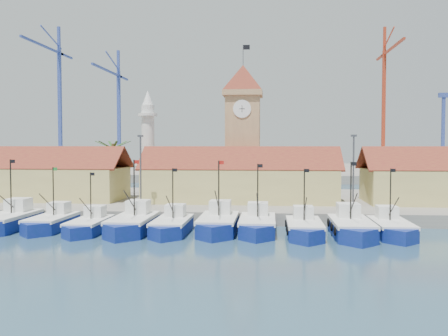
# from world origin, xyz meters

# --- Properties ---
(ground) EXTENTS (400.00, 400.00, 0.00)m
(ground) POSITION_xyz_m (0.00, 0.00, 0.00)
(ground) COLOR navy
(ground) RESTS_ON ground
(quay) EXTENTS (140.00, 32.00, 1.50)m
(quay) POSITION_xyz_m (0.00, 24.00, 0.75)
(quay) COLOR gray
(quay) RESTS_ON ground
(terminal) EXTENTS (240.00, 80.00, 2.00)m
(terminal) POSITION_xyz_m (0.00, 110.00, 1.00)
(terminal) COLOR gray
(terminal) RESTS_ON ground
(boat_0) EXTENTS (3.92, 10.75, 8.13)m
(boat_0) POSITION_xyz_m (-24.63, 3.04, 0.84)
(boat_0) COLOR navy
(boat_0) RESTS_ON ground
(boat_1) EXTENTS (3.49, 9.56, 7.23)m
(boat_1) POSITION_xyz_m (-19.78, 3.22, 0.75)
(boat_1) COLOR navy
(boat_1) RESTS_ON ground
(boat_2) EXTENTS (3.25, 8.90, 6.73)m
(boat_2) POSITION_xyz_m (-15.01, 1.87, 0.70)
(boat_2) COLOR navy
(boat_2) RESTS_ON ground
(boat_3) EXTENTS (3.93, 10.76, 8.14)m
(boat_3) POSITION_xyz_m (-10.44, 2.35, 0.84)
(boat_3) COLOR navy
(boat_3) RESTS_ON ground
(boat_4) EXTENTS (3.48, 9.54, 7.22)m
(boat_4) POSITION_xyz_m (-6.21, 2.25, 0.75)
(boat_4) COLOR navy
(boat_4) RESTS_ON ground
(boat_5) EXTENTS (3.89, 10.65, 8.06)m
(boat_5) POSITION_xyz_m (-1.42, 3.26, 0.83)
(boat_5) COLOR navy
(boat_5) RESTS_ON ground
(boat_6) EXTENTS (3.71, 10.17, 7.70)m
(boat_6) POSITION_xyz_m (2.75, 3.17, 0.80)
(boat_6) COLOR navy
(boat_6) RESTS_ON ground
(boat_7) EXTENTS (3.50, 9.58, 7.25)m
(boat_7) POSITION_xyz_m (7.55, 1.85, 0.75)
(boat_7) COLOR navy
(boat_7) RESTS_ON ground
(boat_8) EXTENTS (3.87, 10.59, 8.01)m
(boat_8) POSITION_xyz_m (12.28, 2.01, 0.83)
(boat_8) COLOR navy
(boat_8) RESTS_ON ground
(boat_9) EXTENTS (3.51, 9.61, 7.27)m
(boat_9) POSITION_xyz_m (16.38, 2.72, 0.75)
(boat_9) COLOR navy
(boat_9) RESTS_ON ground
(hall_left) EXTENTS (31.20, 10.13, 7.61)m
(hall_left) POSITION_xyz_m (-32.00, 20.00, 3.99)
(hall_left) COLOR #CFC372
(hall_left) RESTS_ON quay
(hall_center) EXTENTS (27.04, 10.13, 7.61)m
(hall_center) POSITION_xyz_m (0.00, 20.00, 3.99)
(hall_center) COLOR #CFC372
(hall_center) RESTS_ON quay
(clock_tower) EXTENTS (5.80, 5.80, 22.70)m
(clock_tower) POSITION_xyz_m (0.00, 26.00, 11.96)
(clock_tower) COLOR tan
(clock_tower) RESTS_ON quay
(minaret) EXTENTS (3.00, 3.00, 16.30)m
(minaret) POSITION_xyz_m (-15.00, 28.00, 9.73)
(minaret) COLOR silver
(minaret) RESTS_ON quay
(palm_tree) EXTENTS (5.60, 5.03, 8.39)m
(palm_tree) POSITION_xyz_m (-20.00, 26.00, 6.25)
(palm_tree) COLOR brown
(palm_tree) RESTS_ON quay
(lamp_posts) EXTENTS (80.70, 0.25, 9.03)m
(lamp_posts) POSITION_xyz_m (0.50, 12.00, 6.48)
(lamp_posts) COLOR #3F3F44
(lamp_posts) RESTS_ON quay
(crane_blue_far) EXTENTS (1.00, 34.08, 43.87)m
(crane_blue_far) POSITION_xyz_m (-61.26, 100.44, 26.46)
(crane_blue_far) COLOR #32479A
(crane_blue_far) RESTS_ON terminal
(crane_blue_near) EXTENTS (1.00, 33.83, 37.42)m
(crane_blue_near) POSITION_xyz_m (-44.29, 106.27, 22.84)
(crane_blue_near) COLOR #32479A
(crane_blue_near) RESTS_ON terminal
(crane_red_right) EXTENTS (1.00, 32.23, 42.39)m
(crane_red_right) POSITION_xyz_m (37.98, 103.67, 25.49)
(crane_red_right) COLOR #A9311A
(crane_red_right) RESTS_ON terminal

